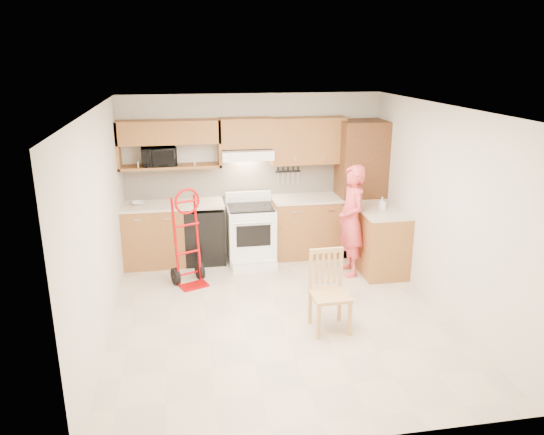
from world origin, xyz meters
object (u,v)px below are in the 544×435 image
object	(u,v)px
microwave	(159,156)
hand_truck	(189,242)
range	(251,230)
person	(351,221)
dining_chair	(330,292)

from	to	relation	value
microwave	hand_truck	world-z (taller)	microwave
hand_truck	range	bearing A→B (deg)	13.05
microwave	range	distance (m)	1.75
person	hand_truck	xyz separation A→B (m)	(-2.29, -0.00, -0.18)
hand_truck	dining_chair	world-z (taller)	hand_truck
dining_chair	person	bearing A→B (deg)	62.86
person	dining_chair	xyz separation A→B (m)	(-0.74, -1.54, -0.33)
person	microwave	bearing A→B (deg)	-112.60
microwave	dining_chair	world-z (taller)	microwave
range	hand_truck	world-z (taller)	hand_truck
range	dining_chair	bearing A→B (deg)	-74.45
range	person	xyz separation A→B (m)	(1.35, -0.66, 0.28)
microwave	person	world-z (taller)	microwave
microwave	hand_truck	size ratio (longest dim) A/B	0.40
person	dining_chair	world-z (taller)	person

